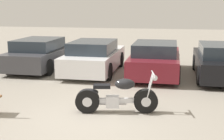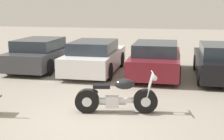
{
  "view_description": "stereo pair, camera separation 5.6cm",
  "coord_description": "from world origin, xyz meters",
  "views": [
    {
      "loc": [
        1.94,
        -7.1,
        2.78
      ],
      "look_at": [
        0.16,
        1.9,
        0.85
      ],
      "focal_mm": 50.0,
      "sensor_mm": 36.0,
      "label": 1
    },
    {
      "loc": [
        2.0,
        -7.08,
        2.78
      ],
      "look_at": [
        0.16,
        1.9,
        0.85
      ],
      "focal_mm": 50.0,
      "sensor_mm": 36.0,
      "label": 2
    }
  ],
  "objects": [
    {
      "name": "ground_plane",
      "position": [
        0.0,
        0.0,
        0.0
      ],
      "size": [
        60.0,
        60.0,
        0.0
      ],
      "primitive_type": "plane",
      "color": "gray"
    },
    {
      "name": "motorcycle",
      "position": [
        0.53,
        0.56,
        0.42
      ],
      "size": [
        2.15,
        0.8,
        1.07
      ],
      "color": "black",
      "rests_on": "ground_plane"
    },
    {
      "name": "parked_car_dark_grey",
      "position": [
        -3.77,
        5.6,
        0.65
      ],
      "size": [
        1.93,
        4.32,
        1.34
      ],
      "color": "#3D3D42",
      "rests_on": "ground_plane"
    },
    {
      "name": "parked_car_white",
      "position": [
        -1.25,
        5.27,
        0.65
      ],
      "size": [
        1.93,
        4.32,
        1.34
      ],
      "color": "white",
      "rests_on": "ground_plane"
    },
    {
      "name": "parked_car_maroon",
      "position": [
        1.26,
        5.25,
        0.65
      ],
      "size": [
        1.93,
        4.32,
        1.34
      ],
      "color": "maroon",
      "rests_on": "ground_plane"
    },
    {
      "name": "parked_car_black",
      "position": [
        3.78,
        5.21,
        0.65
      ],
      "size": [
        1.93,
        4.32,
        1.34
      ],
      "color": "black",
      "rests_on": "ground_plane"
    }
  ]
}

